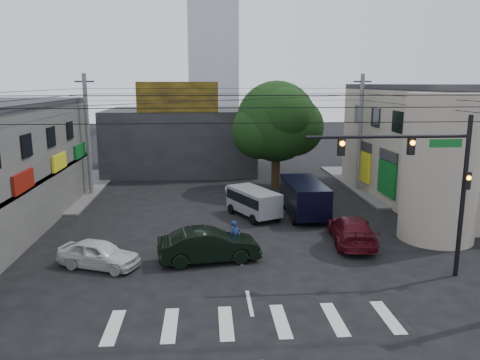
{
  "coord_description": "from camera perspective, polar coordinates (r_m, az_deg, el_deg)",
  "views": [
    {
      "loc": [
        -1.63,
        -19.96,
        8.51
      ],
      "look_at": [
        0.14,
        4.0,
        3.5
      ],
      "focal_mm": 35.0,
      "sensor_mm": 36.0,
      "label": 1
    }
  ],
  "objects": [
    {
      "name": "ground",
      "position": [
        21.76,
        0.42,
        -11.25
      ],
      "size": [
        160.0,
        160.0,
        0.0
      ],
      "primitive_type": "plane",
      "color": "black",
      "rests_on": "ground"
    },
    {
      "name": "dark_sedan",
      "position": [
        22.85,
        -3.81,
        -7.96
      ],
      "size": [
        3.22,
        5.42,
        1.61
      ],
      "primitive_type": "imported",
      "rotation": [
        0.0,
        0.0,
        1.73
      ],
      "color": "black",
      "rests_on": "ground"
    },
    {
      "name": "utility_pole_far_left",
      "position": [
        37.24,
        -18.06,
        5.17
      ],
      "size": [
        0.32,
        0.32,
        9.2
      ],
      "primitive_type": "cylinder",
      "color": "#59595B",
      "rests_on": "ground"
    },
    {
      "name": "sidewalk_far_right",
      "position": [
        43.56,
        22.66,
        -0.32
      ],
      "size": [
        16.0,
        16.0,
        0.15
      ],
      "primitive_type": "cube",
      "color": "#514F4C",
      "rests_on": "ground"
    },
    {
      "name": "tower_distant",
      "position": [
        90.98,
        -3.37,
        20.28
      ],
      "size": [
        9.0,
        9.0,
        44.0
      ],
      "primitive_type": "cube",
      "color": "silver",
      "rests_on": "ground"
    },
    {
      "name": "maroon_sedan",
      "position": [
        25.99,
        13.44,
        -5.95
      ],
      "size": [
        3.36,
        5.63,
        1.48
      ],
      "primitive_type": "imported",
      "rotation": [
        0.0,
        0.0,
        3.01
      ],
      "color": "#490A13",
      "rests_on": "ground"
    },
    {
      "name": "street_tree",
      "position": [
        37.51,
        4.45,
        7.09
      ],
      "size": [
        6.4,
        6.4,
        8.7
      ],
      "color": "black",
      "rests_on": "ground"
    },
    {
      "name": "white_compact",
      "position": [
        23.09,
        -16.82,
        -8.62
      ],
      "size": [
        4.24,
        4.96,
        1.32
      ],
      "primitive_type": "imported",
      "rotation": [
        0.0,
        0.0,
        1.19
      ],
      "color": "silver",
      "rests_on": "ground"
    },
    {
      "name": "corner_column",
      "position": [
        27.46,
        23.24,
        1.36
      ],
      "size": [
        4.0,
        4.0,
        8.0
      ],
      "primitive_type": "cylinder",
      "color": "gray",
      "rests_on": "ground"
    },
    {
      "name": "silver_minivan",
      "position": [
        30.09,
        1.67,
        -2.88
      ],
      "size": [
        5.54,
        4.96,
        1.81
      ],
      "primitive_type": null,
      "rotation": [
        0.0,
        0.0,
        2.01
      ],
      "color": "#9EA2A5",
      "rests_on": "ground"
    },
    {
      "name": "building_far",
      "position": [
        46.35,
        -7.16,
        4.85
      ],
      "size": [
        14.0,
        10.0,
        6.0
      ],
      "primitive_type": "cube",
      "color": "#232326",
      "rests_on": "ground"
    },
    {
      "name": "sidewalk_far_left",
      "position": [
        42.19,
        -26.96,
        -1.06
      ],
      "size": [
        16.0,
        16.0,
        0.15
      ],
      "primitive_type": "cube",
      "color": "#514F4C",
      "rests_on": "ground"
    },
    {
      "name": "navy_van",
      "position": [
        30.62,
        7.82,
        -2.29
      ],
      "size": [
        5.74,
        2.39,
        2.26
      ],
      "primitive_type": null,
      "rotation": [
        0.0,
        0.0,
        1.59
      ],
      "color": "black",
      "rests_on": "ground"
    },
    {
      "name": "traffic_gantry",
      "position": [
        21.5,
        21.95,
        1.06
      ],
      "size": [
        7.1,
        0.35,
        7.2
      ],
      "color": "black",
      "rests_on": "ground"
    },
    {
      "name": "building_right",
      "position": [
        38.62,
        26.42,
        3.84
      ],
      "size": [
        14.0,
        18.0,
        8.0
      ],
      "primitive_type": "cube",
      "color": "gray",
      "rests_on": "ground"
    },
    {
      "name": "traffic_officer",
      "position": [
        23.65,
        -0.61,
        -7.06
      ],
      "size": [
        0.95,
        0.9,
        1.75
      ],
      "primitive_type": "imported",
      "rotation": [
        0.0,
        0.0,
        0.42
      ],
      "color": "#16234E",
      "rests_on": "ground"
    },
    {
      "name": "utility_pole_far_right",
      "position": [
        38.15,
        14.4,
        5.52
      ],
      "size": [
        0.32,
        0.32,
        9.2
      ],
      "primitive_type": "cylinder",
      "color": "#59595B",
      "rests_on": "ground"
    },
    {
      "name": "billboard",
      "position": [
        41.14,
        -7.65,
        9.98
      ],
      "size": [
        7.0,
        0.3,
        2.6
      ],
      "primitive_type": "cube",
      "color": "olive",
      "rests_on": "building_far"
    }
  ]
}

